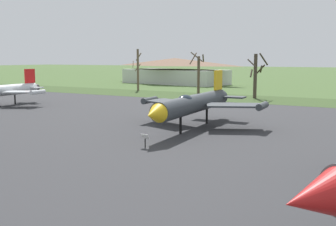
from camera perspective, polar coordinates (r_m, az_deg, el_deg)
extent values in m
cube|color=#333335|center=(31.16, -9.51, -3.75)|extent=(108.74, 59.46, 0.05)
cube|color=#364B24|center=(62.73, 11.54, 1.97)|extent=(168.74, 12.00, 0.06)
cone|color=red|center=(11.99, 20.06, -11.31)|extent=(2.41, 2.61, 1.52)
cylinder|color=black|center=(60.35, -18.37, 3.44)|extent=(1.05, 0.85, 1.01)
cube|color=silver|center=(54.74, -20.02, 2.85)|extent=(4.97, 4.40, 0.13)
cylinder|color=silver|center=(53.62, -18.03, 2.85)|extent=(0.67, 2.33, 0.54)
cube|color=red|center=(59.60, -19.06, 5.00)|extent=(0.28, 1.83, 1.97)
cube|color=silver|center=(60.46, -19.76, 3.49)|extent=(1.73, 1.44, 0.13)
cube|color=silver|center=(58.88, -18.25, 3.46)|extent=(1.73, 1.44, 0.13)
cylinder|color=black|center=(57.84, -20.93, 1.77)|extent=(0.19, 0.19, 1.34)
cylinder|color=#33383D|center=(35.25, 3.83, 1.35)|extent=(2.38, 13.74, 1.58)
cone|color=yellow|center=(28.39, -2.08, -0.20)|extent=(1.54, 1.72, 1.45)
cylinder|color=black|center=(41.91, 7.58, 2.31)|extent=(1.15, 0.93, 1.10)
ellipsoid|color=#19232D|center=(33.25, 2.43, 1.72)|extent=(1.10, 2.06, 1.03)
cube|color=#33383D|center=(37.76, 0.17, 1.61)|extent=(5.39, 4.20, 0.15)
cube|color=#33383D|center=(35.45, 9.37, 1.10)|extent=(5.50, 4.59, 0.15)
cylinder|color=#33383D|center=(39.26, -2.63, 1.84)|extent=(0.74, 2.55, 0.59)
cylinder|color=#33383D|center=(35.30, 13.27, 0.97)|extent=(0.74, 2.55, 0.59)
cube|color=yellow|center=(40.82, 7.15, 4.68)|extent=(0.31, 2.04, 1.97)
cube|color=#33383D|center=(41.44, 5.10, 2.45)|extent=(2.52, 1.61, 0.15)
cube|color=#33383D|center=(40.44, 9.16, 2.25)|extent=(2.52, 1.61, 0.15)
cylinder|color=black|center=(32.73, 1.79, -1.83)|extent=(0.21, 0.21, 1.47)
cylinder|color=black|center=(38.22, 5.54, -0.48)|extent=(0.21, 0.21, 1.47)
cylinder|color=black|center=(27.83, -3.27, -4.37)|extent=(0.08, 0.08, 0.69)
cube|color=white|center=(27.73, -3.28, -3.35)|extent=(0.57, 0.25, 0.36)
cylinder|color=brown|center=(77.40, -4.30, 6.11)|extent=(0.42, 0.42, 7.99)
cylinder|color=brown|center=(77.42, -4.99, 6.94)|extent=(1.12, 1.70, 1.27)
cylinder|color=brown|center=(77.85, -4.19, 7.99)|extent=(1.19, 0.48, 1.54)
cylinder|color=brown|center=(77.90, -4.32, 6.48)|extent=(1.02, 0.80, 1.45)
cylinder|color=brown|center=(70.84, 4.37, 5.39)|extent=(0.48, 0.48, 6.58)
cylinder|color=brown|center=(69.79, 4.10, 7.97)|extent=(2.22, 0.41, 1.72)
cylinder|color=brown|center=(70.72, 5.03, 7.78)|extent=(0.83, 1.68, 1.37)
cylinder|color=brown|center=(71.33, 3.60, 7.75)|extent=(0.37, 2.38, 2.07)
cylinder|color=#42382D|center=(63.68, 12.30, 5.12)|extent=(0.54, 0.54, 6.90)
cylinder|color=#42382D|center=(63.03, 13.46, 7.45)|extent=(0.68, 2.78, 1.88)
cylinder|color=#42382D|center=(64.36, 12.91, 5.96)|extent=(1.98, 1.09, 1.78)
cylinder|color=#42382D|center=(62.97, 11.87, 6.92)|extent=(1.74, 0.84, 1.37)
cylinder|color=#42382D|center=(63.75, 11.76, 5.55)|extent=(0.47, 1.43, 1.24)
cylinder|color=#42382D|center=(63.72, 13.10, 6.10)|extent=(0.96, 1.81, 1.19)
cube|color=beige|center=(99.68, 0.97, 5.20)|extent=(27.60, 15.11, 3.51)
pyramid|color=brown|center=(99.59, 0.98, 7.29)|extent=(28.98, 15.86, 1.87)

